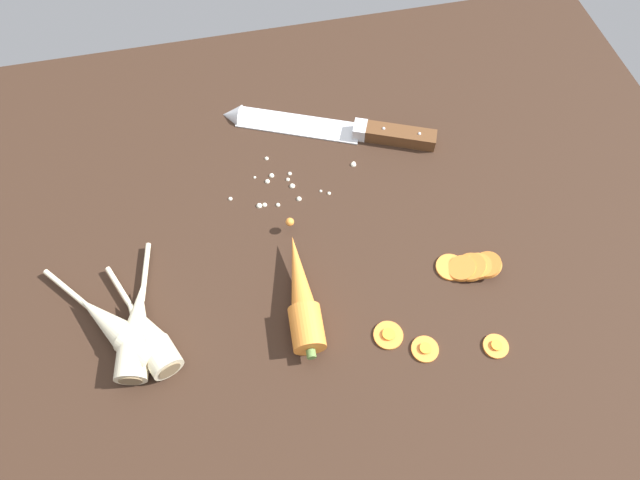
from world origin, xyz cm
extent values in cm
cube|color=#332116|center=(0.00, 0.00, -2.00)|extent=(120.00, 90.00, 4.00)
cube|color=silver|center=(1.31, 20.61, 0.25)|extent=(20.12, 11.90, 0.50)
cone|color=silver|center=(-8.99, 25.01, 0.25)|extent=(4.31, 4.82, 3.96)
cube|color=silver|center=(10.50, 16.68, 1.10)|extent=(2.99, 3.49, 2.20)
cube|color=brown|center=(16.48, 14.13, 1.10)|extent=(11.22, 6.90, 2.20)
sphere|color=silver|center=(13.90, 15.23, 2.20)|extent=(0.50, 0.50, 0.50)
sphere|color=silver|center=(19.05, 13.03, 2.20)|extent=(0.50, 0.50, 0.50)
cylinder|color=orange|center=(-4.39, -14.55, 2.10)|extent=(4.47, 5.85, 4.20)
cone|color=orange|center=(-4.06, -7.78, 2.10)|extent=(4.65, 13.73, 3.99)
sphere|color=orange|center=(-3.60, 1.43, 2.10)|extent=(1.20, 1.20, 1.20)
cylinder|color=#5B7F3D|center=(-4.56, -17.97, 2.10)|extent=(1.25, 1.06, 1.20)
cylinder|color=beige|center=(-22.58, -14.37, 2.00)|extent=(5.37, 5.45, 4.00)
cone|color=beige|center=(-24.97, -9.10, 2.00)|extent=(6.52, 8.32, 3.80)
cylinder|color=beige|center=(-27.43, -3.69, 1.10)|extent=(3.95, 7.59, 0.70)
cylinder|color=#7A6647|center=(-21.72, -16.27, 2.00)|extent=(2.67, 1.43, 2.80)
cylinder|color=beige|center=(-26.04, -14.31, 2.00)|extent=(4.63, 5.09, 4.00)
cone|color=beige|center=(-25.09, -8.07, 2.00)|extent=(4.97, 8.56, 3.80)
cylinder|color=beige|center=(-24.13, -1.67, 1.10)|extent=(2.00, 8.75, 0.70)
cylinder|color=#7A6647|center=(-26.38, -16.56, 2.00)|extent=(2.81, 0.72, 2.80)
cylinder|color=beige|center=(-25.04, -12.83, 2.00)|extent=(6.27, 6.36, 4.00)
cone|color=beige|center=(-29.56, -7.65, 2.00)|extent=(8.65, 9.14, 3.80)
cylinder|color=beige|center=(-34.19, -2.33, 1.10)|extent=(6.78, 7.64, 0.70)
cylinder|color=#7A6647|center=(-23.42, -14.70, 2.00)|extent=(2.31, 2.06, 2.80)
cylinder|color=orange|center=(16.83, -9.29, 0.35)|extent=(4.06, 4.06, 0.70)
cylinder|color=orange|center=(18.14, -9.98, 0.60)|extent=(3.89, 3.81, 2.19)
cylinder|color=orange|center=(19.29, -10.16, 0.84)|extent=(4.24, 4.16, 2.49)
cylinder|color=orange|center=(20.16, -10.32, 1.08)|extent=(3.93, 3.85, 1.89)
cylinder|color=orange|center=(21.40, -10.52, 1.33)|extent=(3.98, 3.89, 2.51)
cylinder|color=orange|center=(9.79, -19.75, 0.35)|extent=(3.51, 3.51, 0.70)
cylinder|color=#FF9E2B|center=(9.79, -19.75, 0.62)|extent=(1.47, 1.47, 0.16)
cylinder|color=orange|center=(18.72, -21.29, 0.35)|extent=(3.26, 3.26, 0.70)
cylinder|color=#FF9E2B|center=(18.72, -21.29, 0.62)|extent=(1.37, 1.37, 0.16)
cylinder|color=orange|center=(5.75, -16.97, 0.35)|extent=(3.84, 3.84, 0.70)
cylinder|color=#FF9E2B|center=(5.75, -16.97, 0.62)|extent=(1.61, 1.61, 0.16)
sphere|color=silver|center=(8.08, 10.95, 0.43)|extent=(0.86, 0.86, 0.86)
sphere|color=silver|center=(-7.22, 11.75, 0.21)|extent=(0.41, 0.41, 0.41)
sphere|color=silver|center=(-5.46, 10.58, 0.37)|extent=(0.75, 0.75, 0.75)
sphere|color=silver|center=(-1.87, 11.31, 0.31)|extent=(0.62, 0.62, 0.62)
sphere|color=silver|center=(-11.37, 8.59, 0.31)|extent=(0.62, 0.62, 0.62)
sphere|color=silver|center=(-1.38, 6.41, 0.38)|extent=(0.77, 0.77, 0.77)
sphere|color=silver|center=(-4.63, 6.02, 0.32)|extent=(0.64, 0.64, 0.64)
sphere|color=silver|center=(-7.35, 6.45, 0.43)|extent=(0.85, 0.85, 0.85)
sphere|color=silver|center=(-4.65, 11.53, 0.39)|extent=(0.78, 0.78, 0.78)
sphere|color=silver|center=(3.21, 6.46, 0.28)|extent=(0.56, 0.56, 0.56)
sphere|color=silver|center=(-4.86, 14.97, 0.32)|extent=(0.64, 0.64, 0.64)
sphere|color=silver|center=(-6.55, 6.43, 0.35)|extent=(0.70, 0.70, 0.70)
sphere|color=silver|center=(2.09, 7.13, 0.22)|extent=(0.45, 0.45, 0.45)
sphere|color=silver|center=(-2.36, 10.28, 0.30)|extent=(0.60, 0.60, 0.60)
sphere|color=silver|center=(-1.93, 8.93, 0.42)|extent=(0.84, 0.84, 0.84)
sphere|color=silver|center=(8.21, 11.24, 0.28)|extent=(0.55, 0.55, 0.55)
camera|label=1|loc=(-8.00, -39.01, 66.41)|focal=30.38mm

